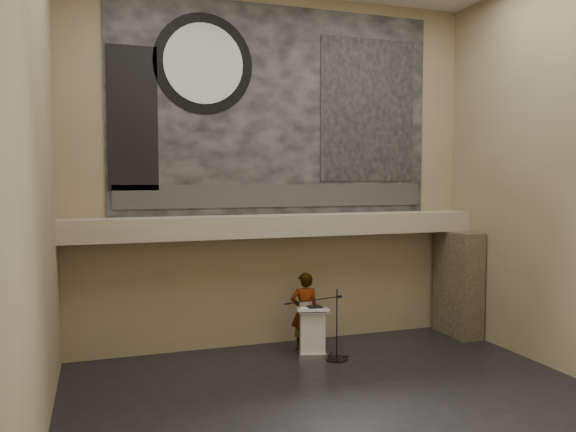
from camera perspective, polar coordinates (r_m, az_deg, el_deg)
name	(u,v)px	position (r m, az deg, el deg)	size (l,w,h in m)	color
floor	(345,403)	(10.78, 5.77, -18.36)	(10.00, 10.00, 0.00)	black
wall_back	(277,171)	(13.72, -1.08, 4.59)	(10.00, 0.02, 8.50)	#847354
wall_front	(500,162)	(6.56, 20.72, 5.17)	(10.00, 0.02, 8.50)	#847354
wall_left	(38,166)	(9.11, -24.09, 4.64)	(0.02, 8.00, 8.50)	#847354
wall_right	(569,170)	(12.89, 26.63, 4.24)	(0.02, 8.00, 8.50)	#847354
soffit	(283,225)	(13.38, -0.55, -0.96)	(10.00, 0.80, 0.50)	gray
sprinkler_left	(217,240)	(12.95, -7.22, -2.39)	(0.04, 0.04, 0.06)	#B2893D
sprinkler_right	(356,235)	(14.07, 6.89, -1.90)	(0.04, 0.04, 0.06)	#B2893D
banner	(278,111)	(13.79, -1.05, 10.63)	(8.00, 0.05, 5.00)	black
banner_text_strip	(278,196)	(13.66, -0.98, 2.08)	(7.76, 0.02, 0.55)	#2B2B2B
banner_clock_rim	(204,64)	(13.47, -8.57, 15.06)	(2.30, 2.30, 0.02)	black
banner_clock_face	(204,63)	(13.45, -8.56, 15.07)	(1.84, 1.84, 0.02)	silver
banner_building_print	(368,110)	(14.67, 8.13, 10.58)	(2.60, 0.02, 3.60)	black
banner_brick_print	(132,118)	(13.09, -15.52, 9.53)	(1.10, 0.02, 3.20)	black
stone_pier	(458,283)	(15.31, 16.89, -6.56)	(0.60, 1.40, 2.70)	#3D3325
lectern	(312,332)	(13.18, 2.48, -11.64)	(0.83, 0.69, 1.14)	silver
binder	(315,307)	(13.08, 2.73, -9.21)	(0.31, 0.25, 0.04)	black
papers	(306,309)	(12.97, 1.84, -9.39)	(0.23, 0.31, 0.01)	silver
speaker_person	(305,311)	(13.47, 1.69, -9.64)	(0.68, 0.45, 1.86)	white
mic_stand	(335,349)	(12.97, 4.77, -13.33)	(1.58, 0.56, 1.60)	black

